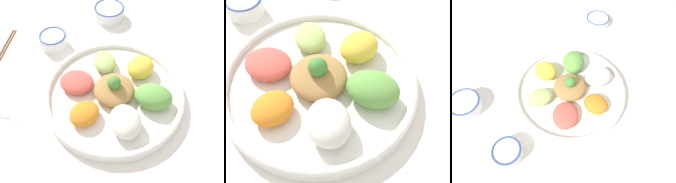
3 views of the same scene
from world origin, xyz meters
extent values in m
plane|color=white|center=(0.00, 0.00, 0.00)|extent=(2.40, 2.40, 0.00)
cylinder|color=white|center=(-0.01, 0.03, 0.01)|extent=(0.42, 0.42, 0.02)
torus|color=white|center=(-0.01, 0.03, 0.03)|extent=(0.42, 0.42, 0.02)
ellipsoid|color=orange|center=(0.10, 0.07, 0.04)|extent=(0.11, 0.10, 0.04)
ellipsoid|color=white|center=(0.01, 0.14, 0.05)|extent=(0.10, 0.12, 0.06)
ellipsoid|color=#6BAD4C|center=(-0.10, 0.10, 0.05)|extent=(0.14, 0.13, 0.06)
ellipsoid|color=yellow|center=(-0.12, -0.01, 0.05)|extent=(0.11, 0.10, 0.06)
ellipsoid|color=#B7DB7A|center=(-0.03, -0.09, 0.04)|extent=(0.09, 0.10, 0.04)
ellipsoid|color=#E55B51|center=(0.08, -0.05, 0.04)|extent=(0.14, 0.13, 0.04)
ellipsoid|color=#AD7F47|center=(-0.01, 0.03, 0.04)|extent=(0.12, 0.12, 0.04)
sphere|color=#478E3D|center=(-0.01, 0.03, 0.07)|extent=(0.04, 0.04, 0.04)
cylinder|color=white|center=(-0.15, -0.33, 0.02)|extent=(0.12, 0.12, 0.04)
torus|color=#38569E|center=(-0.15, -0.33, 0.04)|extent=(0.12, 0.12, 0.01)
cylinder|color=#DBB251|center=(-0.15, -0.33, 0.04)|extent=(0.09, 0.09, 0.00)
cylinder|color=white|center=(0.09, -0.27, 0.02)|extent=(0.10, 0.10, 0.04)
torus|color=#38569E|center=(0.09, -0.27, 0.04)|extent=(0.10, 0.10, 0.01)
cylinder|color=white|center=(0.09, -0.27, 0.04)|extent=(0.08, 0.08, 0.00)
cylinder|color=brown|center=(0.26, -0.31, 0.00)|extent=(0.13, 0.20, 0.01)
cylinder|color=brown|center=(0.27, -0.32, 0.00)|extent=(0.13, 0.20, 0.01)
ellipsoid|color=silver|center=(0.28, -0.03, 0.00)|extent=(0.07, 0.06, 0.01)
camera|label=1|loc=(0.19, 0.44, 0.66)|focal=42.00mm
camera|label=2|loc=(0.10, 0.40, 0.56)|focal=50.00mm
camera|label=3|loc=(0.36, -0.23, 0.71)|focal=35.00mm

